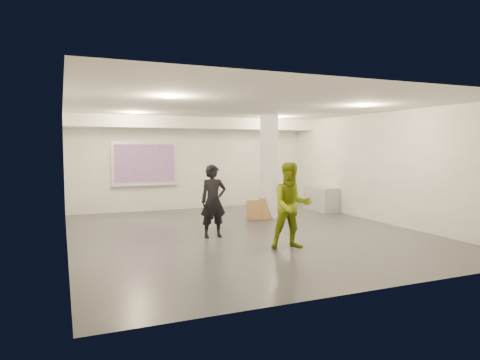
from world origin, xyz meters
name	(u,v)px	position (x,y,z in m)	size (l,w,h in m)	color
floor	(246,233)	(0.00, 0.00, 0.00)	(8.00, 9.00, 0.01)	#36393D
ceiling	(247,107)	(0.00, 0.00, 3.00)	(8.00, 9.00, 0.01)	silver
wall_back	(193,164)	(0.00, 4.50, 1.50)	(8.00, 0.01, 3.00)	silver
wall_front	(374,187)	(0.00, -4.50, 1.50)	(8.00, 0.01, 3.00)	silver
wall_left	(65,175)	(-4.00, 0.00, 1.50)	(0.01, 9.00, 3.00)	silver
wall_right	(380,168)	(4.00, 0.00, 1.50)	(0.01, 9.00, 3.00)	silver
soffit_band	(197,123)	(0.00, 3.95, 2.82)	(8.00, 1.10, 0.36)	white
downlight_nw	(135,113)	(-2.20, 2.50, 2.98)	(0.22, 0.22, 0.02)	#E8B674
downlight_ne	(279,117)	(2.20, 2.50, 2.98)	(0.22, 0.22, 0.02)	#E8B674
downlight_sw	(169,97)	(-2.20, -1.50, 2.98)	(0.22, 0.22, 0.02)	#E8B674
downlight_se	(364,106)	(2.20, -1.50, 2.98)	(0.22, 0.22, 0.02)	#E8B674
column	(269,166)	(1.50, 1.80, 1.50)	(0.52, 0.52, 3.00)	silver
projection_screen	(145,164)	(-1.60, 4.45, 1.53)	(2.10, 0.13, 1.42)	silver
credenza	(321,199)	(3.72, 2.43, 0.38)	(0.55, 1.32, 0.77)	#979A9D
postit_pad	(320,186)	(3.74, 2.52, 0.78)	(0.23, 0.32, 0.03)	gold
cardboard_back	(269,208)	(1.39, 1.60, 0.31)	(0.57, 0.05, 0.62)	olive
cardboard_front	(256,210)	(0.98, 1.58, 0.28)	(0.51, 0.05, 0.56)	olive
woman	(213,201)	(-0.89, -0.16, 0.83)	(0.61, 0.40, 1.66)	black
man	(291,205)	(0.23, -1.77, 0.88)	(0.85, 0.66, 1.75)	#869C15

